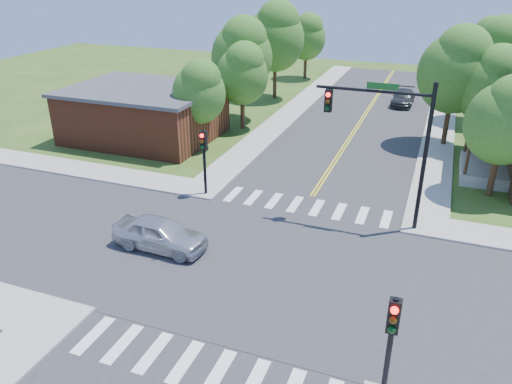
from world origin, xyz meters
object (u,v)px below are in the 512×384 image
at_px(signal_pole_nw, 204,151).
at_px(car_dgrey, 403,98).
at_px(signal_mast_ne, 390,131).
at_px(car_silver, 160,234).
at_px(signal_pole_se, 391,333).

distance_m(signal_pole_nw, car_dgrey, 25.22).
xyz_separation_m(signal_mast_ne, car_silver, (-8.91, -5.85, -4.11)).
distance_m(signal_pole_se, car_silver, 12.03).
relative_size(signal_pole_se, car_dgrey, 0.85).
bearing_deg(signal_pole_se, signal_mast_ne, 98.56).
relative_size(signal_mast_ne, car_dgrey, 1.60).
bearing_deg(signal_mast_ne, car_dgrey, 93.13).
distance_m(car_silver, car_dgrey, 30.56).
height_order(signal_pole_se, car_silver, signal_pole_se).
height_order(signal_pole_nw, car_silver, signal_pole_nw).
xyz_separation_m(signal_mast_ne, signal_pole_nw, (-9.51, -0.01, -2.19)).
bearing_deg(signal_mast_ne, car_silver, -146.71).
relative_size(car_silver, car_dgrey, 0.98).
xyz_separation_m(signal_pole_nw, car_silver, (0.60, -5.84, -1.92)).
xyz_separation_m(car_silver, car_dgrey, (7.61, 29.59, -0.09)).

